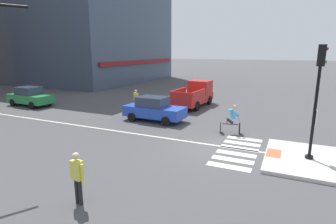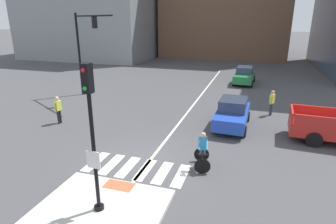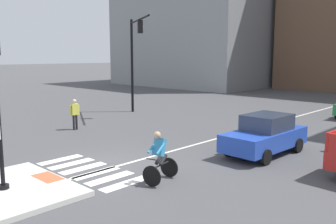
{
  "view_description": "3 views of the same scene",
  "coord_description": "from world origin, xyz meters",
  "px_view_note": "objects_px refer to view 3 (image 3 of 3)",
  "views": [
    {
      "loc": [
        -12.17,
        -2.62,
        4.57
      ],
      "look_at": [
        -0.09,
        2.94,
        1.56
      ],
      "focal_mm": 28.58,
      "sensor_mm": 36.0,
      "label": 1
    },
    {
      "loc": [
        4.4,
        -10.19,
        5.97
      ],
      "look_at": [
        -0.08,
        4.07,
        1.01
      ],
      "focal_mm": 29.87,
      "sensor_mm": 36.0,
      "label": 2
    },
    {
      "loc": [
        10.52,
        -7.67,
        4.01
      ],
      "look_at": [
        0.48,
        2.87,
        1.74
      ],
      "focal_mm": 39.01,
      "sensor_mm": 36.0,
      "label": 3
    }
  ],
  "objects_px": {
    "pedestrian_at_curb_left": "(75,112)",
    "traffic_light_mast": "(135,51)",
    "cyclist": "(160,156)",
    "car_blue_eastbound_mid": "(265,135)"
  },
  "relations": [
    {
      "from": "car_blue_eastbound_mid",
      "to": "cyclist",
      "type": "relative_size",
      "value": 2.47
    },
    {
      "from": "pedestrian_at_curb_left",
      "to": "cyclist",
      "type": "bearing_deg",
      "value": -16.47
    },
    {
      "from": "traffic_light_mast",
      "to": "pedestrian_at_curb_left",
      "type": "relative_size",
      "value": 3.87
    },
    {
      "from": "car_blue_eastbound_mid",
      "to": "pedestrian_at_curb_left",
      "type": "relative_size",
      "value": 2.49
    },
    {
      "from": "traffic_light_mast",
      "to": "pedestrian_at_curb_left",
      "type": "xyz_separation_m",
      "value": [
        1.71,
        -5.86,
        -3.3
      ]
    },
    {
      "from": "traffic_light_mast",
      "to": "pedestrian_at_curb_left",
      "type": "distance_m",
      "value": 6.94
    },
    {
      "from": "traffic_light_mast",
      "to": "cyclist",
      "type": "height_order",
      "value": "traffic_light_mast"
    },
    {
      "from": "cyclist",
      "to": "pedestrian_at_curb_left",
      "type": "bearing_deg",
      "value": 163.53
    },
    {
      "from": "car_blue_eastbound_mid",
      "to": "cyclist",
      "type": "bearing_deg",
      "value": -97.98
    },
    {
      "from": "pedestrian_at_curb_left",
      "to": "traffic_light_mast",
      "type": "bearing_deg",
      "value": 106.25
    }
  ]
}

